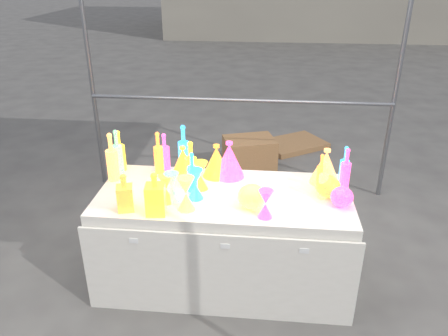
# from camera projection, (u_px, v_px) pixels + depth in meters

# --- Properties ---
(ground) EXTENTS (80.00, 80.00, 0.00)m
(ground) POSITION_uv_depth(u_px,v_px,m) (224.00, 277.00, 3.43)
(ground) COLOR slate
(ground) RESTS_ON ground
(display_table) EXTENTS (1.84, 0.83, 0.75)m
(display_table) POSITION_uv_depth(u_px,v_px,m) (224.00, 238.00, 3.26)
(display_table) COLOR white
(display_table) RESTS_ON ground
(cardboard_box_closed) EXTENTS (0.66, 0.57, 0.41)m
(cardboard_box_closed) POSITION_uv_depth(u_px,v_px,m) (249.00, 155.00, 5.07)
(cardboard_box_closed) COLOR #9C6F46
(cardboard_box_closed) RESTS_ON ground
(cardboard_box_flat) EXTENTS (0.97, 0.91, 0.07)m
(cardboard_box_flat) POSITION_uv_depth(u_px,v_px,m) (294.00, 144.00, 5.83)
(cardboard_box_flat) COLOR #9C6F46
(cardboard_box_flat) RESTS_ON ground
(bottle_0) EXTENTS (0.10, 0.10, 0.33)m
(bottle_0) POSITION_uv_depth(u_px,v_px,m) (119.00, 151.00, 3.39)
(bottle_0) COLOR red
(bottle_0) RESTS_ON display_table
(bottle_1) EXTENTS (0.10, 0.10, 0.38)m
(bottle_1) POSITION_uv_depth(u_px,v_px,m) (184.00, 148.00, 3.38)
(bottle_1) COLOR green
(bottle_1) RESTS_ON display_table
(bottle_2) EXTENTS (0.09, 0.09, 0.34)m
(bottle_2) POSITION_uv_depth(u_px,v_px,m) (158.00, 153.00, 3.35)
(bottle_2) COLOR yellow
(bottle_2) RESTS_ON display_table
(bottle_3) EXTENTS (0.08, 0.08, 0.30)m
(bottle_3) POSITION_uv_depth(u_px,v_px,m) (165.00, 152.00, 3.41)
(bottle_3) COLOR blue
(bottle_3) RESTS_ON display_table
(bottle_4) EXTENTS (0.11, 0.11, 0.38)m
(bottle_4) POSITION_uv_depth(u_px,v_px,m) (112.00, 157.00, 3.23)
(bottle_4) COLOR #13785A
(bottle_4) RESTS_ON display_table
(bottle_5) EXTENTS (0.10, 0.10, 0.35)m
(bottle_5) POSITION_uv_depth(u_px,v_px,m) (117.00, 151.00, 3.35)
(bottle_5) COLOR #CB28A4
(bottle_5) RESTS_ON display_table
(bottle_6) EXTENTS (0.12, 0.12, 0.35)m
(bottle_6) POSITION_uv_depth(u_px,v_px,m) (191.00, 164.00, 3.15)
(bottle_6) COLOR red
(bottle_6) RESTS_ON display_table
(bottle_7) EXTENTS (0.09, 0.09, 0.30)m
(bottle_7) POSITION_uv_depth(u_px,v_px,m) (192.00, 172.00, 3.08)
(bottle_7) COLOR green
(bottle_7) RESTS_ON display_table
(decanter_0) EXTENTS (0.14, 0.14, 0.29)m
(decanter_0) POSITION_uv_depth(u_px,v_px,m) (155.00, 193.00, 2.81)
(decanter_0) COLOR red
(decanter_0) RESTS_ON display_table
(decanter_1) EXTENTS (0.13, 0.13, 0.26)m
(decanter_1) POSITION_uv_depth(u_px,v_px,m) (125.00, 192.00, 2.85)
(decanter_1) COLOR yellow
(decanter_1) RESTS_ON display_table
(hourglass_0) EXTENTS (0.12, 0.12, 0.20)m
(hourglass_0) POSITION_uv_depth(u_px,v_px,m) (166.00, 189.00, 2.96)
(hourglass_0) COLOR yellow
(hourglass_0) RESTS_ON display_table
(hourglass_1) EXTENTS (0.10, 0.10, 0.19)m
(hourglass_1) POSITION_uv_depth(u_px,v_px,m) (266.00, 204.00, 2.78)
(hourglass_1) COLOR blue
(hourglass_1) RESTS_ON display_table
(hourglass_2) EXTENTS (0.14, 0.14, 0.23)m
(hourglass_2) POSITION_uv_depth(u_px,v_px,m) (186.00, 194.00, 2.86)
(hourglass_2) COLOR #13785A
(hourglass_2) RESTS_ON display_table
(hourglass_3) EXTENTS (0.14, 0.14, 0.21)m
(hourglass_3) POSITION_uv_depth(u_px,v_px,m) (172.00, 187.00, 2.97)
(hourglass_3) COLOR #CB28A4
(hourglass_3) RESTS_ON display_table
(hourglass_4) EXTENTS (0.12, 0.12, 0.21)m
(hourglass_4) POSITION_uv_depth(u_px,v_px,m) (201.00, 176.00, 3.13)
(hourglass_4) COLOR red
(hourglass_4) RESTS_ON display_table
(hourglass_5) EXTENTS (0.14, 0.14, 0.22)m
(hourglass_5) POSITION_uv_depth(u_px,v_px,m) (195.00, 184.00, 3.00)
(hourglass_5) COLOR green
(hourglass_5) RESTS_ON display_table
(globe_1) EXTENTS (0.20, 0.20, 0.15)m
(globe_1) POSITION_uv_depth(u_px,v_px,m) (252.00, 198.00, 2.90)
(globe_1) COLOR #13785A
(globe_1) RESTS_ON display_table
(globe_2) EXTENTS (0.21, 0.21, 0.14)m
(globe_2) POSITION_uv_depth(u_px,v_px,m) (328.00, 187.00, 3.05)
(globe_2) COLOR yellow
(globe_2) RESTS_ON display_table
(globe_3) EXTENTS (0.17, 0.17, 0.12)m
(globe_3) POSITION_uv_depth(u_px,v_px,m) (342.00, 198.00, 2.93)
(globe_3) COLOR blue
(globe_3) RESTS_ON display_table
(lampshade_0) EXTENTS (0.24, 0.24, 0.23)m
(lampshade_0) POSITION_uv_depth(u_px,v_px,m) (183.00, 161.00, 3.34)
(lampshade_0) COLOR #BACF2B
(lampshade_0) RESTS_ON display_table
(lampshade_1) EXTENTS (0.26, 0.26, 0.26)m
(lampshade_1) POSITION_uv_depth(u_px,v_px,m) (216.00, 160.00, 3.32)
(lampshade_1) COLOR #BACF2B
(lampshade_1) RESTS_ON display_table
(lampshade_2) EXTENTS (0.29, 0.29, 0.28)m
(lampshade_2) POSITION_uv_depth(u_px,v_px,m) (229.00, 159.00, 3.30)
(lampshade_2) COLOR blue
(lampshade_2) RESTS_ON display_table
(lampshade_3) EXTENTS (0.27, 0.27, 0.27)m
(lampshade_3) POSITION_uv_depth(u_px,v_px,m) (326.00, 166.00, 3.21)
(lampshade_3) COLOR #13785A
(lampshade_3) RESTS_ON display_table
(bottle_8) EXTENTS (0.07, 0.07, 0.31)m
(bottle_8) POSITION_uv_depth(u_px,v_px,m) (344.00, 166.00, 3.17)
(bottle_8) COLOR green
(bottle_8) RESTS_ON display_table
(bottle_9) EXTENTS (0.08, 0.08, 0.27)m
(bottle_9) POSITION_uv_depth(u_px,v_px,m) (321.00, 171.00, 3.13)
(bottle_9) COLOR yellow
(bottle_9) RESTS_ON display_table
(bottle_10) EXTENTS (0.08, 0.08, 0.32)m
(bottle_10) POSITION_uv_depth(u_px,v_px,m) (346.00, 169.00, 3.11)
(bottle_10) COLOR blue
(bottle_10) RESTS_ON display_table
(bottle_11) EXTENTS (0.08, 0.08, 0.28)m
(bottle_11) POSITION_uv_depth(u_px,v_px,m) (324.00, 180.00, 3.00)
(bottle_11) COLOR #13785A
(bottle_11) RESTS_ON display_table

